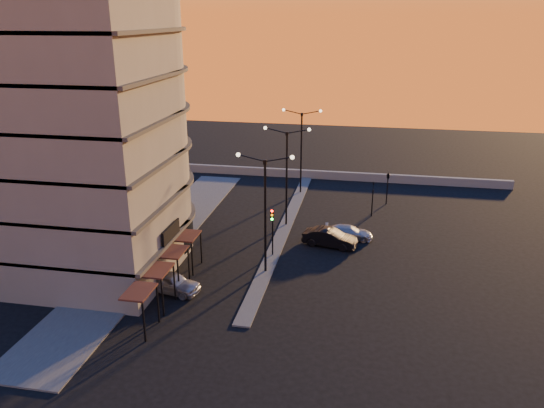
{
  "coord_description": "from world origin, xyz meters",
  "views": [
    {
      "loc": [
        7.46,
        -36.56,
        18.93
      ],
      "look_at": [
        -0.45,
        5.09,
        3.84
      ],
      "focal_mm": 35.0,
      "sensor_mm": 36.0,
      "label": 1
    }
  ],
  "objects_px": {
    "car_sedan": "(330,238)",
    "car_wagon": "(348,232)",
    "car_hatchback": "(171,282)",
    "traffic_light_main": "(272,224)",
    "streetlamp_mid": "(287,169)"
  },
  "relations": [
    {
      "from": "car_hatchback",
      "to": "streetlamp_mid",
      "type": "bearing_deg",
      "value": -12.24
    },
    {
      "from": "traffic_light_main",
      "to": "car_wagon",
      "type": "xyz_separation_m",
      "value": [
        6.02,
        4.95,
        -2.27
      ]
    },
    {
      "from": "streetlamp_mid",
      "to": "car_sedan",
      "type": "xyz_separation_m",
      "value": [
        4.51,
        -4.07,
        -4.82
      ]
    },
    {
      "from": "car_hatchback",
      "to": "car_sedan",
      "type": "distance_m",
      "value": 14.79
    },
    {
      "from": "traffic_light_main",
      "to": "car_wagon",
      "type": "bearing_deg",
      "value": 39.46
    },
    {
      "from": "car_hatchback",
      "to": "car_sedan",
      "type": "bearing_deg",
      "value": -35.11
    },
    {
      "from": "streetlamp_mid",
      "to": "car_hatchback",
      "type": "bearing_deg",
      "value": -113.18
    },
    {
      "from": "car_hatchback",
      "to": "car_sedan",
      "type": "relative_size",
      "value": 0.95
    },
    {
      "from": "streetlamp_mid",
      "to": "traffic_light_main",
      "type": "distance_m",
      "value": 7.62
    },
    {
      "from": "car_sedan",
      "to": "car_wagon",
      "type": "relative_size",
      "value": 1.1
    },
    {
      "from": "car_hatchback",
      "to": "car_wagon",
      "type": "xyz_separation_m",
      "value": [
        12.16,
        12.17,
        -0.14
      ]
    },
    {
      "from": "car_sedan",
      "to": "traffic_light_main",
      "type": "bearing_deg",
      "value": 135.81
    },
    {
      "from": "streetlamp_mid",
      "to": "car_sedan",
      "type": "height_order",
      "value": "streetlamp_mid"
    },
    {
      "from": "streetlamp_mid",
      "to": "car_wagon",
      "type": "height_order",
      "value": "streetlamp_mid"
    },
    {
      "from": "car_hatchback",
      "to": "car_wagon",
      "type": "distance_m",
      "value": 17.2
    }
  ]
}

